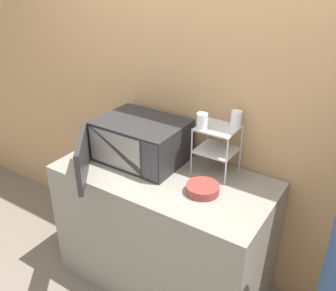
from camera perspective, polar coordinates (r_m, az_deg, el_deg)
The scene contains 7 objects.
wall_back at distance 2.54m, azimuth 4.09°, elevation 7.11°, with size 8.00×0.06×2.60m.
counter at distance 2.68m, azimuth -0.68°, elevation -12.67°, with size 1.43×0.69×0.91m.
microwave at distance 2.52m, azimuth -4.47°, elevation 0.65°, with size 0.60×0.80×0.28m.
dish_rack at distance 2.35m, azimuth 7.48°, elevation 0.80°, with size 0.25×0.23×0.32m.
glass_front_left at distance 2.26m, azimuth 5.23°, elevation 3.73°, with size 0.07×0.07×0.10m.
glass_back_right at distance 2.32m, azimuth 10.35°, elevation 4.03°, with size 0.07×0.07×0.10m.
bowl at distance 2.23m, azimuth 5.29°, elevation -6.62°, with size 0.20×0.20×0.05m.
Camera 1 is at (1.14, -1.36, 2.17)m, focal length 40.00 mm.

